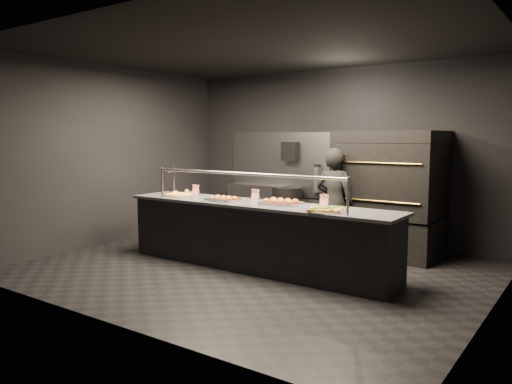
# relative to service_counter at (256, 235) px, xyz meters

# --- Properties ---
(room) EXTENTS (6.04, 6.00, 3.00)m
(room) POSITION_rel_service_counter_xyz_m (-0.02, 0.05, 1.03)
(room) COLOR black
(room) RESTS_ON ground
(service_counter) EXTENTS (4.10, 0.78, 1.37)m
(service_counter) POSITION_rel_service_counter_xyz_m (0.00, 0.00, 0.00)
(service_counter) COLOR black
(service_counter) RESTS_ON ground
(pizza_oven) EXTENTS (1.50, 1.23, 1.91)m
(pizza_oven) POSITION_rel_service_counter_xyz_m (1.20, 1.90, 0.50)
(pizza_oven) COLOR black
(pizza_oven) RESTS_ON ground
(prep_shelf) EXTENTS (1.20, 0.35, 0.90)m
(prep_shelf) POSITION_rel_service_counter_xyz_m (-1.60, 2.32, -0.01)
(prep_shelf) COLOR #99999E
(prep_shelf) RESTS_ON ground
(towel_dispenser) EXTENTS (0.30, 0.20, 0.35)m
(towel_dispenser) POSITION_rel_service_counter_xyz_m (-0.90, 2.39, 1.09)
(towel_dispenser) COLOR black
(towel_dispenser) RESTS_ON room
(fire_extinguisher) EXTENTS (0.14, 0.14, 0.51)m
(fire_extinguisher) POSITION_rel_service_counter_xyz_m (-0.35, 2.40, 0.60)
(fire_extinguisher) COLOR #B2B2B7
(fire_extinguisher) RESTS_ON room
(beer_tap) EXTENTS (0.14, 0.19, 0.52)m
(beer_tap) POSITION_rel_service_counter_xyz_m (-1.61, 0.04, 0.61)
(beer_tap) COLOR silver
(beer_tap) RESTS_ON service_counter
(round_pizza) EXTENTS (0.49, 0.49, 0.03)m
(round_pizza) POSITION_rel_service_counter_xyz_m (-1.45, -0.00, 0.47)
(round_pizza) COLOR silver
(round_pizza) RESTS_ON service_counter
(slider_tray_a) EXTENTS (0.52, 0.46, 0.07)m
(slider_tray_a) POSITION_rel_service_counter_xyz_m (-0.50, -0.10, 0.48)
(slider_tray_a) COLOR silver
(slider_tray_a) RESTS_ON service_counter
(slider_tray_b) EXTENTS (0.59, 0.49, 0.08)m
(slider_tray_b) POSITION_rel_service_counter_xyz_m (0.37, 0.05, 0.49)
(slider_tray_b) COLOR silver
(slider_tray_b) RESTS_ON service_counter
(square_pizza) EXTENTS (0.51, 0.51, 0.05)m
(square_pizza) POSITION_rel_service_counter_xyz_m (1.13, -0.15, 0.47)
(square_pizza) COLOR silver
(square_pizza) RESTS_ON service_counter
(condiment_jar) EXTENTS (0.14, 0.05, 0.09)m
(condiment_jar) POSITION_rel_service_counter_xyz_m (-1.37, 0.12, 0.50)
(condiment_jar) COLOR silver
(condiment_jar) RESTS_ON service_counter
(tent_cards) EXTENTS (2.37, 0.04, 0.15)m
(tent_cards) POSITION_rel_service_counter_xyz_m (-0.22, 0.28, 0.53)
(tent_cards) COLOR white
(tent_cards) RESTS_ON service_counter
(trash_bin) EXTENTS (0.54, 0.54, 0.90)m
(trash_bin) POSITION_rel_service_counter_xyz_m (-0.87, 2.22, -0.02)
(trash_bin) COLOR black
(trash_bin) RESTS_ON ground
(worker) EXTENTS (0.62, 0.41, 1.66)m
(worker) POSITION_rel_service_counter_xyz_m (0.60, 1.18, 0.36)
(worker) COLOR black
(worker) RESTS_ON ground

